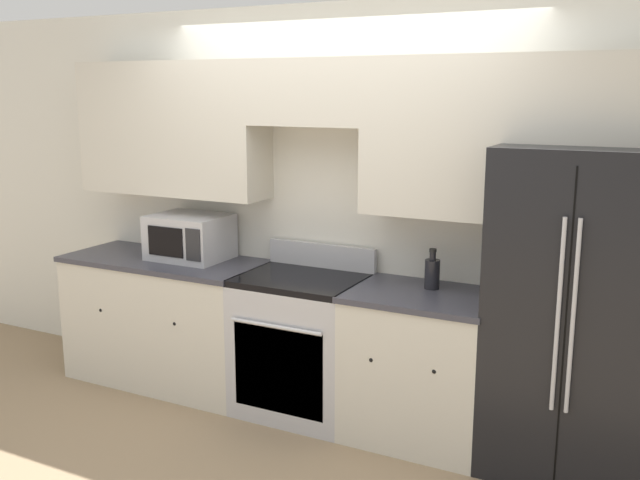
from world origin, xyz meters
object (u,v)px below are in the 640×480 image
at_px(oven_range, 302,344).
at_px(refrigerator, 576,312).
at_px(bottle, 432,273).
at_px(microwave, 190,237).

distance_m(oven_range, refrigerator, 1.70).
xyz_separation_m(refrigerator, bottle, (-0.82, 0.04, 0.11)).
bearing_deg(bottle, refrigerator, -2.95).
distance_m(oven_range, microwave, 1.11).
relative_size(oven_range, microwave, 2.04).
height_order(refrigerator, microwave, refrigerator).
xyz_separation_m(oven_range, microwave, (-0.93, 0.08, 0.60)).
bearing_deg(microwave, bottle, 1.13).
bearing_deg(refrigerator, bottle, 177.05).
distance_m(refrigerator, bottle, 0.83).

